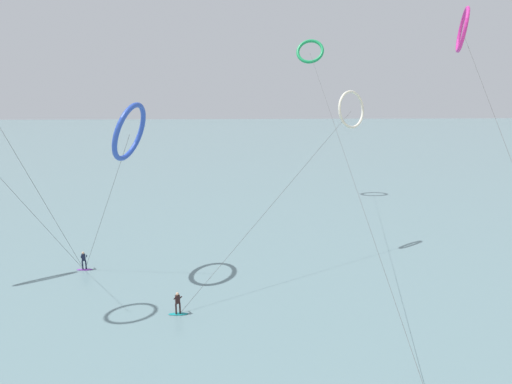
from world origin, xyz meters
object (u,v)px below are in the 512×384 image
object	(u,v)px
surfer_violet	(84,262)
kite_cobalt	(130,132)
kite_emerald	(310,52)
kite_magenta	(463,30)
kite_ivory	(351,110)
surfer_teal	(178,305)

from	to	relation	value
surfer_violet	kite_cobalt	world-z (taller)	kite_cobalt
surfer_violet	kite_emerald	xyz separation A→B (m)	(23.58, 25.62, 19.61)
surfer_violet	kite_magenta	distance (m)	40.14
surfer_violet	kite_ivory	xyz separation A→B (m)	(24.25, 4.69, 12.88)
kite_magenta	kite_cobalt	size ratio (longest dim) A/B	1.63
kite_ivory	kite_magenta	world-z (taller)	kite_magenta
kite_ivory	kite_magenta	size ratio (longest dim) A/B	0.70
kite_emerald	kite_ivory	distance (m)	22.00
kite_ivory	kite_magenta	bearing A→B (deg)	-32.36
kite_emerald	kite_cobalt	size ratio (longest dim) A/B	3.05
surfer_violet	kite_cobalt	size ratio (longest dim) A/B	0.12
kite_ivory	kite_cobalt	size ratio (longest dim) A/B	1.13
kite_cobalt	kite_magenta	bearing A→B (deg)	114.97
kite_ivory	kite_magenta	xyz separation A→B (m)	(10.13, 0.60, 7.17)
surfer_teal	kite_cobalt	xyz separation A→B (m)	(-4.16, 6.48, 11.54)
kite_emerald	kite_cobalt	xyz separation A→B (m)	(-18.43, -27.18, -8.08)
kite_emerald	kite_magenta	world-z (taller)	kite_magenta
kite_emerald	surfer_teal	bearing A→B (deg)	-98.13
surfer_violet	kite_magenta	world-z (taller)	kite_magenta
kite_emerald	kite_magenta	distance (m)	23.03
kite_cobalt	kite_ivory	bearing A→B (deg)	119.89
kite_magenta	surfer_violet	bearing A→B (deg)	-61.23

